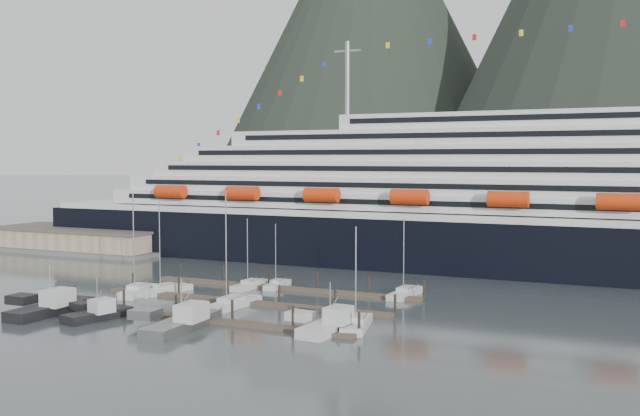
# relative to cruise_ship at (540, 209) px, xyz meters

# --- Properties ---
(ground) EXTENTS (1600.00, 1600.00, 0.00)m
(ground) POSITION_rel_cruise_ship_xyz_m (-30.03, -54.94, -12.04)
(ground) COLOR #444E50
(ground) RESTS_ON ground
(cruise_ship) EXTENTS (210.00, 30.40, 50.30)m
(cruise_ship) POSITION_rel_cruise_ship_xyz_m (0.00, 0.00, 0.00)
(cruise_ship) COLOR black
(cruise_ship) RESTS_ON ground
(warehouse) EXTENTS (46.00, 20.00, 5.80)m
(warehouse) POSITION_rel_cruise_ship_xyz_m (-102.03, -12.94, -9.79)
(warehouse) COLOR #595956
(warehouse) RESTS_ON ground
(dock_near) EXTENTS (48.18, 2.28, 3.20)m
(dock_near) POSITION_rel_cruise_ship_xyz_m (-34.95, -64.89, -11.73)
(dock_near) COLOR #4E3E32
(dock_near) RESTS_ON ground
(dock_mid) EXTENTS (48.18, 2.28, 3.20)m
(dock_mid) POSITION_rel_cruise_ship_xyz_m (-34.95, -51.89, -11.73)
(dock_mid) COLOR #4E3E32
(dock_mid) RESTS_ON ground
(dock_far) EXTENTS (48.18, 2.28, 3.20)m
(dock_far) POSITION_rel_cruise_ship_xyz_m (-34.95, -38.89, -11.73)
(dock_far) COLOR #4E3E32
(dock_far) RESTS_ON ground
(sailboat_a) EXTENTS (5.50, 10.26, 16.59)m
(sailboat_a) POSITION_rel_cruise_ship_xyz_m (-53.63, -52.89, -11.58)
(sailboat_a) COLOR #BEBEBE
(sailboat_a) RESTS_ON ground
(sailboat_b) EXTENTS (4.51, 10.18, 15.39)m
(sailboat_b) POSITION_rel_cruise_ship_xyz_m (-50.34, -49.97, -11.61)
(sailboat_b) COLOR #BEBEBE
(sailboat_b) RESTS_ON ground
(sailboat_d) EXTENTS (3.41, 12.20, 17.49)m
(sailboat_d) POSITION_rel_cruise_ship_xyz_m (-34.36, -55.56, -11.59)
(sailboat_d) COLOR #BEBEBE
(sailboat_d) RESTS_ON ground
(sailboat_e) EXTENTS (2.53, 9.34, 12.08)m
(sailboat_e) POSITION_rel_cruise_ship_xyz_m (-40.40, -39.90, -11.64)
(sailboat_e) COLOR #BEBEBE
(sailboat_e) RESTS_ON ground
(sailboat_f) EXTENTS (3.22, 7.91, 11.14)m
(sailboat_f) POSITION_rel_cruise_ship_xyz_m (-36.63, -37.49, -11.65)
(sailboat_f) COLOR #BEBEBE
(sailboat_f) RESTS_ON ground
(sailboat_g) EXTENTS (2.95, 10.37, 12.79)m
(sailboat_g) POSITION_rel_cruise_ship_xyz_m (-14.54, -35.95, -11.63)
(sailboat_g) COLOR #BEBEBE
(sailboat_g) RESTS_ON ground
(sailboat_h) EXTENTS (5.17, 10.25, 13.60)m
(sailboat_h) POSITION_rel_cruise_ship_xyz_m (-12.95, -59.91, -11.60)
(sailboat_h) COLOR #BEBEBE
(sailboat_h) RESTS_ON ground
(trawler_a) EXTENTS (9.94, 13.80, 7.56)m
(trawler_a) POSITION_rel_cruise_ship_xyz_m (-54.99, -69.95, -11.09)
(trawler_a) COLOR black
(trawler_a) RESTS_ON ground
(trawler_b) EXTENTS (7.77, 9.94, 6.12)m
(trawler_b) POSITION_rel_cruise_ship_xyz_m (-46.50, -69.92, -11.22)
(trawler_b) COLOR black
(trawler_b) RESTS_ON ground
(trawler_c) EXTENTS (10.22, 14.43, 7.25)m
(trawler_c) POSITION_rel_cruise_ship_xyz_m (-32.87, -69.96, -11.12)
(trawler_c) COLOR gray
(trawler_c) RESTS_ON ground
(trawler_d) EXTENTS (8.69, 11.72, 6.84)m
(trawler_d) POSITION_rel_cruise_ship_xyz_m (-15.39, -62.98, -11.16)
(trawler_d) COLOR #BEBEBE
(trawler_d) RESTS_ON ground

